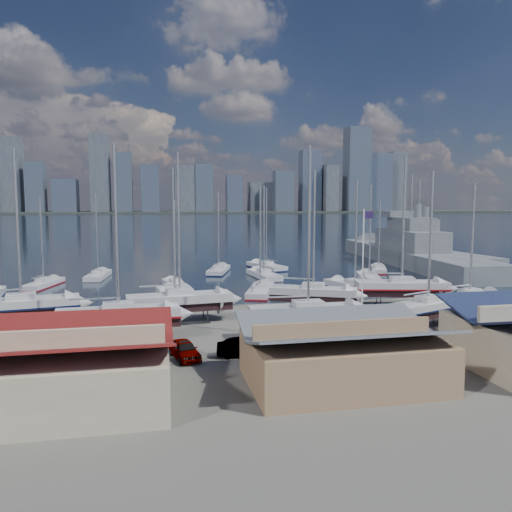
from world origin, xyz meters
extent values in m
plane|color=#605E59|center=(0.00, -10.00, 0.00)|extent=(1400.00, 1400.00, 0.00)
cube|color=#1B273F|center=(0.00, 300.00, -0.15)|extent=(1400.00, 600.00, 0.40)
cube|color=#2D332D|center=(0.00, 560.00, 1.10)|extent=(1400.00, 80.00, 2.20)
cube|color=#595E66|center=(-168.55, 559.47, 44.11)|extent=(22.49, 24.47, 83.83)
cube|color=#3D4756|center=(-141.97, 552.31, 30.18)|extent=(19.55, 21.83, 55.97)
cube|color=#475166|center=(-111.19, 558.58, 20.77)|extent=(26.03, 30.49, 37.14)
cube|color=#595E66|center=(-70.96, 546.95, 46.02)|extent=(21.60, 16.58, 87.63)
cube|color=#3D4756|center=(-45.38, 548.38, 36.00)|extent=(19.42, 28.42, 67.60)
cube|color=#475166|center=(-15.00, 551.59, 29.25)|extent=(20.24, 23.80, 54.09)
cube|color=#595E66|center=(25.78, 548.33, 29.20)|extent=(24.62, 19.72, 54.00)
cube|color=#3D4756|center=(47.64, 546.55, 30.18)|extent=(20.75, 17.93, 55.97)
cube|color=#475166|center=(84.09, 544.87, 23.71)|extent=(18.36, 16.25, 43.03)
cube|color=#595E66|center=(120.24, 563.78, 20.05)|extent=(28.49, 22.03, 35.69)
cube|color=#3D4756|center=(145.71, 546.00, 26.75)|extent=(23.34, 17.87, 49.11)
cube|color=#475166|center=(184.98, 560.84, 40.18)|extent=(25.35, 19.79, 75.95)
cube|color=#595E66|center=(208.39, 554.33, 31.04)|extent=(17.00, 27.45, 57.67)
cube|color=#3D4756|center=(245.53, 554.25, 55.22)|extent=(29.28, 24.05, 106.04)
cube|color=#475166|center=(277.54, 563.71, 39.40)|extent=(30.82, 28.37, 74.41)
cube|color=#595E66|center=(307.39, 565.54, 40.94)|extent=(21.74, 17.03, 77.48)
cube|color=#BFB293|center=(-18.00, -26.00, 1.60)|extent=(14.00, 9.00, 3.20)
cube|color=maroon|center=(-18.00, -26.00, 3.80)|extent=(14.70, 9.45, 1.41)
cube|color=#8C6B4C|center=(0.00, -26.00, 1.50)|extent=(12.00, 8.00, 3.00)
cube|color=slate|center=(0.00, -26.00, 3.54)|extent=(12.60, 8.40, 1.27)
cube|color=#2D2D33|center=(-23.70, -6.92, 0.08)|extent=(5.90, 3.50, 0.16)
cube|color=black|center=(-23.70, -6.92, 1.60)|extent=(10.32, 4.19, 0.80)
cube|color=#B2B2B6|center=(-23.70, -6.92, 2.41)|extent=(10.40, 4.60, 0.80)
cube|color=#0B1339|center=(-23.70, -6.92, 2.04)|extent=(10.50, 4.65, 0.16)
cube|color=#B2B2B6|center=(-23.70, -6.92, 3.06)|extent=(2.78, 2.12, 0.50)
cylinder|color=#B2B2B7|center=(-23.70, -6.92, 9.60)|extent=(0.22, 0.22, 13.57)
cube|color=#2D2D33|center=(-14.69, -12.98, 0.08)|extent=(5.69, 2.93, 0.16)
cube|color=black|center=(-14.69, -12.98, 1.60)|extent=(10.18, 3.12, 0.80)
cube|color=#B2B2B6|center=(-14.69, -12.98, 2.40)|extent=(10.21, 3.54, 0.80)
cube|color=maroon|center=(-14.69, -12.98, 2.03)|extent=(10.31, 3.57, 0.16)
cube|color=#B2B2B6|center=(-14.69, -12.98, 3.05)|extent=(2.62, 1.86, 0.50)
cylinder|color=#B2B2B7|center=(-14.69, -12.98, 9.57)|extent=(0.22, 0.22, 13.54)
cube|color=#2D2D33|center=(-9.35, -7.28, 0.08)|extent=(5.72, 3.05, 0.16)
cube|color=black|center=(-9.35, -7.28, 1.60)|extent=(10.18, 3.36, 0.80)
cube|color=#B2B2B6|center=(-9.35, -7.28, 2.40)|extent=(10.22, 3.78, 0.80)
cube|color=#B2B2B6|center=(-9.35, -7.28, 3.05)|extent=(2.65, 1.92, 0.50)
cylinder|color=#B2B2B7|center=(-9.35, -7.28, 9.54)|extent=(0.22, 0.22, 13.49)
cube|color=#2D2D33|center=(1.03, -15.40, 0.08)|extent=(5.53, 2.64, 0.16)
cube|color=black|center=(1.03, -15.40, 1.60)|extent=(10.01, 2.61, 0.80)
cube|color=#B2B2B6|center=(1.03, -15.40, 2.39)|extent=(10.02, 3.02, 0.80)
cube|color=#0B1339|center=(1.03, -15.40, 2.03)|extent=(10.12, 3.05, 0.16)
cube|color=#B2B2B6|center=(1.03, -15.40, 3.04)|extent=(2.53, 1.73, 0.50)
cylinder|color=#B2B2B7|center=(1.03, -15.40, 9.51)|extent=(0.22, 0.22, 13.44)
cube|color=#2D2D33|center=(4.74, -5.47, 0.08)|extent=(5.51, 4.18, 0.16)
cube|color=black|center=(4.74, -5.47, 1.56)|extent=(9.17, 5.79, 0.73)
cube|color=#B2B2B6|center=(4.74, -5.47, 2.29)|extent=(9.33, 6.14, 0.73)
cube|color=#B2B2B6|center=(4.74, -5.47, 2.91)|extent=(2.71, 2.34, 0.50)
cylinder|color=#B2B2B7|center=(4.74, -5.47, 8.80)|extent=(0.22, 0.22, 12.29)
cube|color=#2D2D33|center=(12.80, -14.42, 0.08)|extent=(5.28, 3.84, 0.16)
cube|color=black|center=(12.80, -14.42, 1.55)|extent=(8.89, 5.19, 0.70)
cube|color=#B2B2B6|center=(12.80, -14.42, 2.25)|extent=(9.02, 5.53, 0.70)
cube|color=#0B1339|center=(12.80, -14.42, 1.93)|extent=(9.11, 5.59, 0.14)
cube|color=#B2B2B6|center=(12.80, -14.42, 2.85)|extent=(2.57, 2.18, 0.50)
cylinder|color=#B2B2B7|center=(12.80, -14.42, 8.50)|extent=(0.22, 0.22, 11.80)
cube|color=#2D2D33|center=(15.43, -4.44, 0.08)|extent=(6.00, 3.73, 0.16)
cube|color=black|center=(15.43, -4.44, 1.60)|extent=(10.40, 4.60, 0.81)
cube|color=#B2B2B6|center=(15.43, -4.44, 2.41)|extent=(10.50, 5.02, 0.81)
cube|color=maroon|center=(15.43, -4.44, 2.04)|extent=(10.60, 5.07, 0.16)
cube|color=#B2B2B6|center=(15.43, -4.44, 3.07)|extent=(2.85, 2.22, 0.50)
cylinder|color=#B2B2B7|center=(15.43, -4.44, 9.65)|extent=(0.22, 0.22, 13.66)
cube|color=#2D2D33|center=(19.24, -11.28, 0.08)|extent=(4.84, 3.13, 0.16)
cube|color=black|center=(19.24, -11.28, 1.52)|extent=(8.35, 3.96, 0.65)
cube|color=#B2B2B6|center=(19.24, -11.28, 2.17)|extent=(8.44, 4.29, 0.65)
cube|color=#B2B2B6|center=(19.24, -11.28, 2.75)|extent=(2.31, 1.84, 0.50)
cylinder|color=#B2B2B7|center=(19.24, -11.28, 7.98)|extent=(0.22, 0.22, 10.97)
cube|color=black|center=(-26.76, 17.30, -0.22)|extent=(4.07, 8.79, 0.68)
cube|color=#B2B2B6|center=(-26.76, 17.30, 0.46)|extent=(4.41, 8.88, 0.68)
cube|color=maroon|center=(-26.76, 17.30, 0.15)|extent=(4.46, 8.97, 0.14)
cube|color=#B2B2B6|center=(-26.76, 17.30, 1.05)|extent=(1.92, 2.42, 0.50)
cylinder|color=#B2B2B7|center=(-26.76, 17.30, 6.58)|extent=(0.22, 0.22, 11.55)
cube|color=black|center=(-20.24, 24.08, -0.24)|extent=(3.06, 9.22, 0.72)
cube|color=#B2B2B6|center=(-20.24, 24.08, 0.48)|extent=(3.44, 9.26, 0.72)
cube|color=#B2B2B6|center=(-20.24, 24.08, 1.10)|extent=(1.74, 2.41, 0.50)
cylinder|color=#B2B2B7|center=(-20.24, 24.08, 6.96)|extent=(0.22, 0.22, 12.22)
cube|color=black|center=(-9.41, 3.32, -0.30)|extent=(3.90, 11.06, 0.87)
cube|color=#B2B2B6|center=(-9.41, 3.32, 0.57)|extent=(4.35, 11.11, 0.87)
cube|color=#0B1339|center=(-9.41, 3.32, 0.17)|extent=(4.40, 11.23, 0.17)
cube|color=#B2B2B6|center=(-9.41, 3.32, 1.25)|extent=(2.14, 2.91, 0.50)
cylinder|color=#B2B2B7|center=(-9.41, 3.32, 8.31)|extent=(0.22, 0.22, 14.61)
cube|color=black|center=(-8.93, 13.12, -0.21)|extent=(3.28, 8.49, 0.66)
cube|color=#B2B2B6|center=(-8.93, 13.12, 0.45)|extent=(3.62, 8.54, 0.66)
cube|color=#B2B2B6|center=(-8.93, 13.12, 1.03)|extent=(1.71, 2.27, 0.50)
cylinder|color=#B2B2B7|center=(-8.93, 13.12, 6.36)|extent=(0.22, 0.22, 11.17)
cube|color=black|center=(-1.24, 26.43, -0.25)|extent=(4.81, 9.61, 0.75)
cube|color=#B2B2B6|center=(-1.24, 26.43, 0.50)|extent=(5.19, 9.72, 0.75)
cube|color=#0B1339|center=(-1.24, 26.43, 0.15)|extent=(5.24, 9.82, 0.15)
cube|color=#B2B2B6|center=(-1.24, 26.43, 1.12)|extent=(2.18, 2.69, 0.50)
cylinder|color=#B2B2B7|center=(-1.24, 26.43, 7.19)|extent=(0.22, 0.22, 12.64)
cube|color=black|center=(1.41, 5.82, -0.25)|extent=(5.13, 9.64, 0.75)
cube|color=#B2B2B6|center=(1.41, 5.82, 0.50)|extent=(5.50, 9.77, 0.75)
cube|color=maroon|center=(1.41, 5.82, 0.16)|extent=(5.56, 9.86, 0.15)
cube|color=#B2B2B6|center=(1.41, 5.82, 1.13)|extent=(2.25, 2.74, 0.50)
cylinder|color=#B2B2B7|center=(1.41, 5.82, 7.24)|extent=(0.22, 0.22, 12.71)
cube|color=black|center=(4.87, 19.37, -0.26)|extent=(3.41, 10.02, 0.79)
cube|color=#B2B2B6|center=(4.87, 19.37, 0.52)|extent=(3.82, 10.07, 0.79)
cube|color=#B2B2B6|center=(4.87, 19.37, 1.16)|extent=(1.91, 2.62, 0.50)
cylinder|color=#B2B2B7|center=(4.87, 19.37, 7.55)|extent=(0.22, 0.22, 13.26)
cube|color=black|center=(7.59, 29.66, -0.27)|extent=(5.22, 10.12, 0.79)
cube|color=#B2B2B6|center=(7.59, 29.66, 0.52)|extent=(5.61, 10.25, 0.79)
cube|color=#0B1339|center=(7.59, 29.66, 0.16)|extent=(5.67, 10.35, 0.16)
cube|color=#B2B2B6|center=(7.59, 29.66, 1.17)|extent=(2.33, 2.85, 0.50)
cylinder|color=#B2B2B7|center=(7.59, 29.66, 7.58)|extent=(0.22, 0.22, 13.33)
cube|color=black|center=(14.44, 6.40, -0.28)|extent=(5.32, 10.44, 0.81)
cube|color=#B2B2B6|center=(14.44, 6.40, 0.54)|extent=(5.73, 10.56, 0.81)
cube|color=#B2B2B6|center=(14.44, 6.40, 1.20)|extent=(2.38, 2.94, 0.50)
cylinder|color=#B2B2B7|center=(14.44, 6.40, 7.82)|extent=(0.22, 0.22, 13.74)
cube|color=black|center=(19.36, 12.82, -0.27)|extent=(5.08, 10.10, 0.79)
cube|color=#B2B2B6|center=(19.36, 12.82, 0.52)|extent=(5.48, 10.22, 0.79)
cube|color=#0B1339|center=(19.36, 12.82, 0.16)|extent=(5.53, 10.32, 0.16)
cube|color=#B2B2B6|center=(19.36, 12.82, 1.17)|extent=(2.29, 2.83, 0.50)
cylinder|color=#B2B2B7|center=(19.36, 12.82, 7.56)|extent=(0.22, 0.22, 13.29)
cube|color=black|center=(25.49, 22.61, -0.21)|extent=(4.98, 8.36, 0.66)
cube|color=#B2B2B6|center=(25.49, 22.61, 0.45)|extent=(5.30, 8.49, 0.66)
cube|color=maroon|center=(25.49, 22.61, 0.14)|extent=(5.35, 8.58, 0.13)
cube|color=#B2B2B6|center=(25.49, 22.61, 1.03)|extent=(2.07, 2.43, 0.50)
cylinder|color=#B2B2B7|center=(25.49, 22.61, 6.34)|extent=(0.22, 0.22, 11.12)
cube|color=slate|center=(35.75, 30.92, 0.53)|extent=(12.50, 53.59, 4.78)
cube|color=slate|center=(35.75, 30.92, 4.72)|extent=(8.19, 19.05, 3.60)
cube|color=slate|center=(35.75, 30.92, 7.72)|extent=(5.89, 10.98, 2.40)
cube|color=slate|center=(36.15, 36.21, 9.42)|extent=(6.33, 5.75, 1.20)
cylinder|color=#B2B2B7|center=(35.75, 30.92, 12.92)|extent=(0.30, 0.30, 8.00)
cube|color=slate|center=(41.40, 38.02, 0.43)|extent=(9.84, 42.86, 3.82)
cube|color=slate|center=(41.40, 38.02, 4.14)|extent=(6.50, 15.22, 3.60)
cube|color=slate|center=(41.40, 38.02, 7.14)|extent=(4.68, 8.77, 2.40)
cube|color=slate|center=(41.09, 42.25, 8.84)|extent=(5.05, 4.58, 1.20)
cylinder|color=#B2B2B7|center=(41.40, 38.02, 12.34)|extent=(0.30, 0.30, 8.00)
imported|color=gray|center=(-9.62, -18.85, 0.70)|extent=(2.58, 4.37, 1.39)
imported|color=gray|center=(-5.20, -19.23, 0.67)|extent=(4.26, 1.99, 1.35)
imported|color=gray|center=(0.42, -19.30, 0.75)|extent=(3.30, 5.72, 1.50)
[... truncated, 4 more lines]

